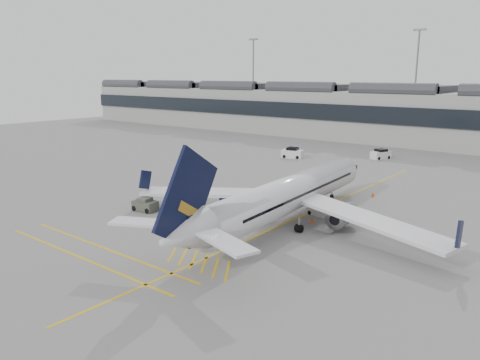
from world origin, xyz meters
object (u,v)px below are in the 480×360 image
Objects in this scene: belt_loader at (324,211)px; ramp_agent_b at (238,212)px; airliner_main at (287,196)px; baggage_cart_a at (248,211)px; ramp_agent_a at (269,211)px; pushback_tug at (145,205)px.

ramp_agent_b is at bearing -124.52° from belt_loader.
airliner_main is 4.43m from baggage_cart_a.
ramp_agent_a is 3.31m from ramp_agent_b.
airliner_main is 5.44m from belt_loader.
pushback_tug is (-14.55, -5.94, -2.23)m from airliner_main.
pushback_tug is (-12.32, -6.13, -0.20)m from ramp_agent_a.
ramp_agent_b is (-0.74, -0.80, 0.02)m from baggage_cart_a.
ramp_agent_b is 10.77m from pushback_tug.
ramp_agent_a reaches higher than baggage_cart_a.
baggage_cart_a is 1.09m from ramp_agent_b.
baggage_cart_a is 0.63× the size of pushback_tug.
pushback_tug is at bearing -139.82° from belt_loader.
belt_loader reaches higher than baggage_cart_a.
belt_loader is at bearing -131.53° from ramp_agent_b.
ramp_agent_b is (-6.18, -6.89, 0.36)m from belt_loader.
ramp_agent_a is 0.92× the size of ramp_agent_b.
baggage_cart_a is 11.75m from pushback_tug.
baggage_cart_a is 2.22m from ramp_agent_a.
airliner_main is at bearing -103.75° from belt_loader.
ramp_agent_b is at bearing -156.74° from airliner_main.
belt_loader is at bearing 56.14° from baggage_cart_a.
ramp_agent_b is (-4.41, -2.30, -1.96)m from airliner_main.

